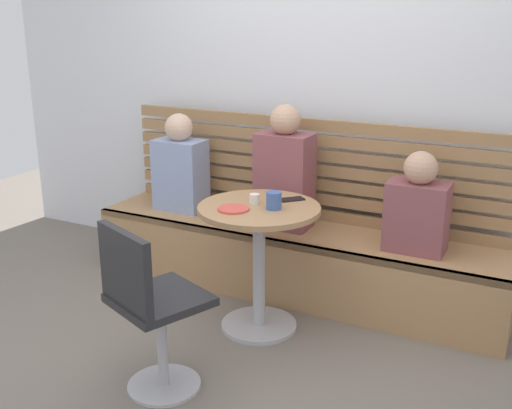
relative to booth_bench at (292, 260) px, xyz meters
name	(u,v)px	position (x,y,z in m)	size (l,w,h in m)	color
ground	(192,384)	(0.00, -1.20, -0.22)	(8.00, 8.00, 0.00)	#70665B
back_wall	(323,62)	(0.00, 0.44, 1.23)	(5.20, 0.10, 2.90)	silver
booth_bench	(292,260)	(0.00, 0.00, 0.00)	(2.70, 0.52, 0.44)	#A87C51
booth_backrest	(309,169)	(0.00, 0.24, 0.56)	(2.65, 0.04, 0.67)	#9A7249
cafe_table	(259,244)	(0.03, -0.53, 0.30)	(0.68, 0.68, 0.74)	#ADADB2
white_chair	(148,304)	(-0.14, -1.34, 0.24)	(0.52, 0.52, 0.85)	#ADADB2
person_adult	(284,173)	(-0.07, 0.01, 0.57)	(0.34, 0.22, 0.78)	brown
person_child_left	(180,168)	(-0.86, 0.02, 0.52)	(0.34, 0.22, 0.67)	#8C9EC6
person_child_middle	(417,208)	(0.78, -0.02, 0.47)	(0.34, 0.22, 0.58)	brown
cup_espresso_small	(254,199)	(-0.02, -0.50, 0.55)	(0.06, 0.06, 0.06)	silver
cup_mug_blue	(274,200)	(0.12, -0.54, 0.57)	(0.08, 0.08, 0.10)	#3D5B9E
plate_small	(233,209)	(-0.06, -0.65, 0.52)	(0.17, 0.17, 0.01)	#DB4C42
phone_on_table	(292,199)	(0.14, -0.34, 0.52)	(0.07, 0.14, 0.01)	black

